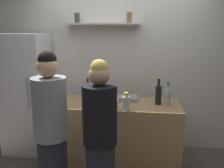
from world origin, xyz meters
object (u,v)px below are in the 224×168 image
Objects in this scene: baking_pan at (125,98)px; person_grey_hoodie at (51,134)px; refrigerator at (26,94)px; wine_bottle_green_glass at (90,96)px; person_blonde at (100,140)px; wine_bottle_amber_glass at (88,91)px; wine_bottle_pale_glass at (168,97)px; utensil_holder at (114,104)px; wine_bottle_dark_glass at (158,94)px; water_bottle_plastic at (126,102)px.

baking_pan is 0.21× the size of person_grey_hoodie.
refrigerator is 1.19m from wine_bottle_green_glass.
wine_bottle_green_glass is at bearing 18.62° from person_blonde.
wine_bottle_green_glass reaches higher than wine_bottle_amber_glass.
refrigerator is 1.50m from baking_pan.
wine_bottle_pale_glass reaches higher than baking_pan.
utensil_holder reaches higher than baking_pan.
wine_bottle_amber_glass is (-0.95, 0.18, -0.03)m from wine_bottle_dark_glass.
person_blonde is (1.31, -1.18, -0.12)m from refrigerator.
water_bottle_plastic is 0.94m from person_grey_hoodie.
person_blonde is (0.34, -1.03, -0.23)m from wine_bottle_amber_glass.
water_bottle_plastic is (1.53, -0.60, 0.10)m from refrigerator.
wine_bottle_pale_glass is (0.11, -0.04, -0.02)m from wine_bottle_dark_glass.
water_bottle_plastic is (-0.39, -0.27, -0.04)m from wine_bottle_dark_glass.
wine_bottle_dark_glass is (0.53, 0.24, 0.07)m from utensil_holder.
refrigerator is 1.08× the size of person_grey_hoodie.
wine_bottle_amber_glass is (-0.42, 0.42, 0.04)m from utensil_holder.
wine_bottle_pale_glass is at bearing -42.20° from person_blonde.
wine_bottle_dark_glass is at bearing -10.80° from wine_bottle_amber_glass.
person_blonde reaches higher than water_bottle_plastic.
wine_bottle_amber_glass reaches higher than water_bottle_plastic.
wine_bottle_pale_glass is at bearing 17.36° from utensil_holder.
wine_bottle_dark_glass is at bearing 10.13° from wine_bottle_green_glass.
wine_bottle_pale_glass is 1.05× the size of wine_bottle_amber_glass.
baking_pan is at bearing 161.05° from wine_bottle_dark_glass.
wine_bottle_green_glass is at bearing -72.61° from wine_bottle_amber_glass.
person_blonde is at bearing -71.66° from wine_bottle_amber_glass.
refrigerator reaches higher than baking_pan.
wine_bottle_pale_glass is at bearing -17.87° from wine_bottle_dark_glass.
wine_bottle_pale_glass is 1.11m from person_blonde.
person_blonde reaches higher than baking_pan.
wine_bottle_dark_glass is 0.12m from wine_bottle_pale_glass.
person_grey_hoodie is (-0.67, -1.00, -0.11)m from baking_pan.
wine_bottle_pale_glass is at bearing 24.35° from water_bottle_plastic.
wine_bottle_green_glass is 0.77m from person_blonde.
utensil_holder is 0.64m from person_blonde.
wine_bottle_dark_glass reaches higher than utensil_holder.
water_bottle_plastic is (0.14, -0.03, 0.03)m from utensil_holder.
water_bottle_plastic is at bearing -155.65° from wine_bottle_pale_glass.
refrigerator is at bearing 47.89° from person_blonde.
wine_bottle_dark_glass is at bearing 162.13° from wine_bottle_pale_glass.
wine_bottle_dark_glass reaches higher than wine_bottle_green_glass.
utensil_holder is at bearing 169.49° from water_bottle_plastic.
refrigerator reaches higher than person_grey_hoodie.
wine_bottle_dark_glass reaches higher than baking_pan.
utensil_holder is 0.77× the size of wine_bottle_amber_glass.
utensil_holder is 0.68× the size of wine_bottle_green_glass.
refrigerator is 1.51m from utensil_holder.
person_blonde is (-0.61, -0.84, -0.26)m from wine_bottle_dark_glass.
wine_bottle_dark_glass is 1.65× the size of water_bottle_plastic.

